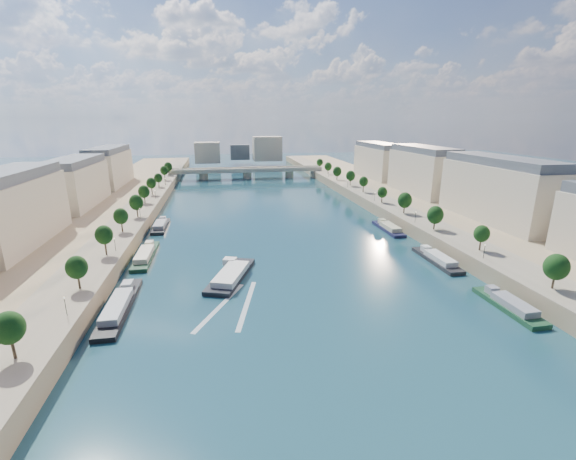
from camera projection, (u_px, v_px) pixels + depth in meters
name	position (u px, v px, depth m)	size (l,w,h in m)	color
ground	(274.00, 231.00, 154.45)	(700.00, 700.00, 0.00)	#0C2B37
quay_left	(81.00, 234.00, 141.56)	(44.00, 520.00, 5.00)	#9E8460
quay_right	(439.00, 217.00, 165.94)	(44.00, 520.00, 5.00)	#9E8460
pave_left	(123.00, 226.00, 143.38)	(14.00, 520.00, 0.10)	gray
pave_right	(407.00, 213.00, 162.69)	(14.00, 520.00, 0.10)	gray
trees_left	(128.00, 210.00, 144.09)	(4.80, 268.80, 8.26)	#382B1E
trees_right	(394.00, 196.00, 170.28)	(4.80, 268.80, 8.26)	#382B1E
lamps_left	(129.00, 225.00, 133.93)	(0.36, 200.36, 4.28)	black
lamps_right	(393.00, 204.00, 165.89)	(0.36, 200.36, 4.28)	black
buildings_left	(49.00, 192.00, 146.79)	(16.00, 226.00, 23.20)	beige
buildings_right	(454.00, 180.00, 175.58)	(16.00, 226.00, 23.20)	beige
skyline	(244.00, 150.00, 358.32)	(79.00, 42.00, 22.00)	beige
bridge	(247.00, 172.00, 286.90)	(112.00, 12.00, 8.15)	#C1B79E
tour_barge	(231.00, 275.00, 108.82)	(15.57, 26.55, 3.63)	black
wake	(234.00, 305.00, 93.33)	(16.29, 25.61, 0.04)	silver
moored_barges_left	(129.00, 289.00, 100.32)	(5.00, 159.59, 3.60)	black
moored_barges_right	(470.00, 281.00, 105.36)	(5.00, 129.19, 3.60)	black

